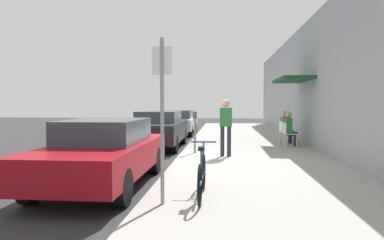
{
  "coord_description": "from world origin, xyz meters",
  "views": [
    {
      "loc": [
        1.35,
        -9.71,
        1.71
      ],
      "look_at": [
        0.12,
        4.09,
        1.04
      ],
      "focal_mm": 32.67,
      "sensor_mm": 36.0,
      "label": 1
    }
  ],
  "objects_px": {
    "cafe_chair_0": "(288,133)",
    "seated_patron_1": "(286,126)",
    "parked_car_0": "(104,152)",
    "seated_patron_0": "(290,127)",
    "street_sign": "(162,108)",
    "parked_car_1": "(159,129)",
    "parked_car_2": "(178,122)",
    "pedestrian_standing": "(226,123)",
    "parking_meter": "(195,129)",
    "bicycle_0": "(202,176)",
    "cafe_chair_1": "(284,131)"
  },
  "relations": [
    {
      "from": "cafe_chair_0",
      "to": "seated_patron_1",
      "type": "relative_size",
      "value": 0.67
    },
    {
      "from": "cafe_chair_0",
      "to": "seated_patron_1",
      "type": "distance_m",
      "value": 0.9
    },
    {
      "from": "parked_car_0",
      "to": "seated_patron_0",
      "type": "xyz_separation_m",
      "value": [
        4.91,
        6.12,
        0.1
      ]
    },
    {
      "from": "street_sign",
      "to": "parked_car_1",
      "type": "bearing_deg",
      "value": 100.99
    },
    {
      "from": "parked_car_2",
      "to": "pedestrian_standing",
      "type": "relative_size",
      "value": 2.59
    },
    {
      "from": "parked_car_0",
      "to": "cafe_chair_0",
      "type": "relative_size",
      "value": 5.06
    },
    {
      "from": "parked_car_2",
      "to": "parking_meter",
      "type": "distance_m",
      "value": 7.95
    },
    {
      "from": "bicycle_0",
      "to": "cafe_chair_1",
      "type": "relative_size",
      "value": 1.97
    },
    {
      "from": "parked_car_1",
      "to": "bicycle_0",
      "type": "bearing_deg",
      "value": -73.97
    },
    {
      "from": "street_sign",
      "to": "cafe_chair_0",
      "type": "relative_size",
      "value": 2.99
    },
    {
      "from": "parked_car_0",
      "to": "parked_car_2",
      "type": "bearing_deg",
      "value": 90.0
    },
    {
      "from": "bicycle_0",
      "to": "cafe_chair_0",
      "type": "height_order",
      "value": "bicycle_0"
    },
    {
      "from": "parked_car_0",
      "to": "street_sign",
      "type": "bearing_deg",
      "value": -46.53
    },
    {
      "from": "parked_car_2",
      "to": "parking_meter",
      "type": "height_order",
      "value": "parking_meter"
    },
    {
      "from": "parked_car_0",
      "to": "street_sign",
      "type": "xyz_separation_m",
      "value": [
        1.5,
        -1.58,
        0.93
      ]
    },
    {
      "from": "bicycle_0",
      "to": "parked_car_1",
      "type": "bearing_deg",
      "value": 106.03
    },
    {
      "from": "cafe_chair_1",
      "to": "seated_patron_1",
      "type": "bearing_deg",
      "value": 11.97
    },
    {
      "from": "parked_car_1",
      "to": "bicycle_0",
      "type": "height_order",
      "value": "parked_car_1"
    },
    {
      "from": "parked_car_1",
      "to": "parking_meter",
      "type": "relative_size",
      "value": 3.33
    },
    {
      "from": "seated_patron_0",
      "to": "seated_patron_1",
      "type": "bearing_deg",
      "value": 89.97
    },
    {
      "from": "parking_meter",
      "to": "seated_patron_0",
      "type": "relative_size",
      "value": 1.02
    },
    {
      "from": "bicycle_0",
      "to": "pedestrian_standing",
      "type": "height_order",
      "value": "pedestrian_standing"
    },
    {
      "from": "seated_patron_1",
      "to": "cafe_chair_0",
      "type": "bearing_deg",
      "value": -93.97
    },
    {
      "from": "cafe_chair_0",
      "to": "seated_patron_1",
      "type": "xyz_separation_m",
      "value": [
        0.06,
        0.87,
        0.19
      ]
    },
    {
      "from": "cafe_chair_0",
      "to": "parked_car_0",
      "type": "bearing_deg",
      "value": -128.42
    },
    {
      "from": "parked_car_2",
      "to": "street_sign",
      "type": "bearing_deg",
      "value": -83.68
    },
    {
      "from": "parked_car_0",
      "to": "bicycle_0",
      "type": "xyz_separation_m",
      "value": [
        2.1,
        -1.15,
        -0.23
      ]
    },
    {
      "from": "parked_car_0",
      "to": "seated_patron_1",
      "type": "height_order",
      "value": "seated_patron_1"
    },
    {
      "from": "cafe_chair_0",
      "to": "bicycle_0",
      "type": "bearing_deg",
      "value": -110.75
    },
    {
      "from": "parked_car_1",
      "to": "parked_car_2",
      "type": "relative_size",
      "value": 1.0
    },
    {
      "from": "parked_car_0",
      "to": "pedestrian_standing",
      "type": "distance_m",
      "value": 4.32
    },
    {
      "from": "parked_car_1",
      "to": "bicycle_0",
      "type": "xyz_separation_m",
      "value": [
        2.1,
        -7.3,
        -0.26
      ]
    },
    {
      "from": "parked_car_2",
      "to": "cafe_chair_1",
      "type": "height_order",
      "value": "parked_car_2"
    },
    {
      "from": "bicycle_0",
      "to": "parked_car_0",
      "type": "bearing_deg",
      "value": 151.19
    },
    {
      "from": "cafe_chair_0",
      "to": "seated_patron_0",
      "type": "distance_m",
      "value": 0.2
    },
    {
      "from": "parked_car_2",
      "to": "street_sign",
      "type": "relative_size",
      "value": 1.69
    },
    {
      "from": "parking_meter",
      "to": "bicycle_0",
      "type": "bearing_deg",
      "value": -84.12
    },
    {
      "from": "parked_car_1",
      "to": "seated_patron_0",
      "type": "bearing_deg",
      "value": -0.31
    },
    {
      "from": "bicycle_0",
      "to": "seated_patron_1",
      "type": "height_order",
      "value": "seated_patron_1"
    },
    {
      "from": "street_sign",
      "to": "parking_meter",
      "type": "bearing_deg",
      "value": 89.5
    },
    {
      "from": "parking_meter",
      "to": "seated_patron_0",
      "type": "bearing_deg",
      "value": 30.27
    },
    {
      "from": "parked_car_1",
      "to": "seated_patron_1",
      "type": "relative_size",
      "value": 3.41
    },
    {
      "from": "seated_patron_1",
      "to": "parking_meter",
      "type": "bearing_deg",
      "value": -139.85
    },
    {
      "from": "parked_car_2",
      "to": "street_sign",
      "type": "distance_m",
      "value": 13.65
    },
    {
      "from": "parked_car_0",
      "to": "parked_car_2",
      "type": "relative_size",
      "value": 1.0
    },
    {
      "from": "seated_patron_1",
      "to": "cafe_chair_1",
      "type": "bearing_deg",
      "value": -168.03
    },
    {
      "from": "cafe_chair_1",
      "to": "pedestrian_standing",
      "type": "distance_m",
      "value": 4.23
    },
    {
      "from": "cafe_chair_0",
      "to": "cafe_chair_1",
      "type": "distance_m",
      "value": 0.86
    },
    {
      "from": "street_sign",
      "to": "parked_car_0",
      "type": "bearing_deg",
      "value": 133.47
    },
    {
      "from": "parked_car_2",
      "to": "cafe_chair_0",
      "type": "height_order",
      "value": "parked_car_2"
    }
  ]
}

